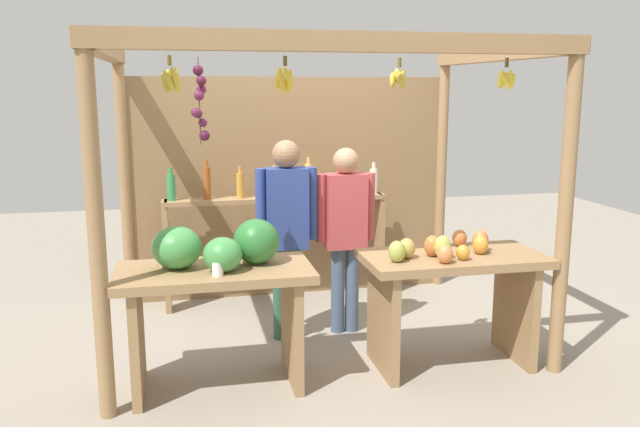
{
  "coord_description": "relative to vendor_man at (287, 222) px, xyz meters",
  "views": [
    {
      "loc": [
        -1.02,
        -4.9,
        1.97
      ],
      "look_at": [
        0.0,
        -0.21,
        1.03
      ],
      "focal_mm": 36.38,
      "sensor_mm": 36.0,
      "label": 1
    }
  ],
  "objects": [
    {
      "name": "bottle_shelf_unit",
      "position": [
        0.06,
        0.85,
        -0.14
      ],
      "size": [
        2.01,
        0.22,
        1.36
      ],
      "color": "#99754C",
      "rests_on": "ground"
    },
    {
      "name": "vendor_woman",
      "position": [
        0.48,
        0.04,
        -0.05
      ],
      "size": [
        0.48,
        0.2,
        1.51
      ],
      "rotation": [
        0.0,
        0.0,
        0.15
      ],
      "color": "#4B5F7C",
      "rests_on": "ground"
    },
    {
      "name": "market_stall",
      "position": [
        0.22,
        0.53,
        0.41
      ],
      "size": [
        3.13,
        2.24,
        2.29
      ],
      "color": "#99754C",
      "rests_on": "ground"
    },
    {
      "name": "fruit_counter_right",
      "position": [
        1.04,
        -0.75,
        -0.32
      ],
      "size": [
        1.27,
        0.64,
        0.98
      ],
      "color": "#99754C",
      "rests_on": "ground"
    },
    {
      "name": "fruit_counter_left",
      "position": [
        -0.59,
        -0.74,
        -0.21
      ],
      "size": [
        1.27,
        0.64,
        1.12
      ],
      "color": "#99754C",
      "rests_on": "ground"
    },
    {
      "name": "ground_plane",
      "position": [
        0.23,
        0.05,
        -0.94
      ],
      "size": [
        12.0,
        12.0,
        0.0
      ],
      "primitive_type": "plane",
      "color": "gray",
      "rests_on": "ground"
    },
    {
      "name": "vendor_man",
      "position": [
        0.0,
        0.0,
        0.0
      ],
      "size": [
        0.48,
        0.21,
        1.58
      ],
      "rotation": [
        0.0,
        0.0,
        -0.12
      ],
      "color": "#2C5A40",
      "rests_on": "ground"
    }
  ]
}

